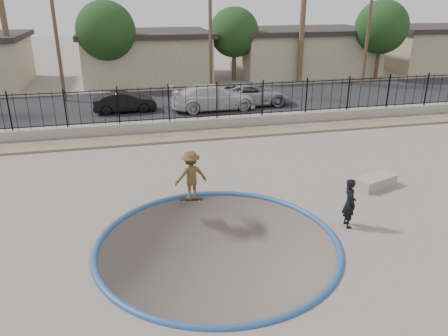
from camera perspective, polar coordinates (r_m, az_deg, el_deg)
name	(u,v)px	position (r m, az deg, el deg)	size (l,w,h in m)	color
ground	(167,142)	(24.87, -7.40, 3.37)	(120.00, 120.00, 2.20)	slate
bowl_pit	(218,244)	(12.64, -0.83, -9.89)	(6.84, 6.84, 1.80)	#50453D
coping_ring	(218,244)	(12.64, -0.83, -9.89)	(7.04, 7.04, 0.20)	#274E81
rock_strip	(173,137)	(21.86, -6.71, 4.02)	(42.00, 1.60, 0.11)	#937D60
retaining_wall	(170,126)	(22.84, -7.08, 5.41)	(42.00, 0.45, 0.60)	gray
fence	(169,104)	(22.54, -7.22, 8.34)	(40.00, 0.04, 1.80)	black
street	(158,103)	(29.37, -8.63, 8.40)	(90.00, 8.00, 0.04)	black
house_center	(146,55)	(38.38, -10.17, 14.35)	(10.60, 8.60, 3.90)	tan
house_east	(302,50)	(41.64, 10.10, 14.90)	(12.60, 8.60, 3.90)	tan
house_east_far	(435,46)	(48.86, 25.86, 14.10)	(11.60, 8.60, 3.90)	tan
utility_pole_left	(55,28)	(30.81, -21.17, 16.69)	(1.70, 0.24, 9.00)	#473323
utility_pole_mid	(210,22)	(31.22, -1.80, 18.56)	(1.70, 0.24, 9.50)	#473323
utility_pole_right	(369,23)	(35.66, 18.41, 17.51)	(1.70, 0.24, 9.00)	#473323
street_tree_left	(106,31)	(34.62, -15.17, 16.89)	(4.32, 4.32, 6.36)	#473323
street_tree_mid	(234,32)	(36.84, 1.35, 17.29)	(3.96, 3.96, 5.83)	#473323
street_tree_right	(382,27)	(39.81, 19.90, 16.91)	(4.32, 4.32, 6.36)	#473323
skater	(191,178)	(14.80, -4.32, -1.32)	(1.11, 0.64, 1.71)	brown
skateboard	(192,199)	(15.13, -4.24, -4.12)	(0.79, 0.32, 0.07)	black
videographer	(350,203)	(13.74, 16.08, -4.40)	(0.57, 0.37, 1.56)	black
concrete_ledge	(376,182)	(17.08, 19.18, -1.69)	(1.60, 0.70, 0.40)	gray
car_b	(125,102)	(27.19, -12.86, 8.41)	(1.29, 3.70, 1.22)	black
car_c	(214,97)	(27.12, -1.36, 9.24)	(2.14, 5.26, 1.53)	silver
car_d	(251,94)	(28.36, 3.59, 9.61)	(2.31, 5.02, 1.39)	#9B9DA3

